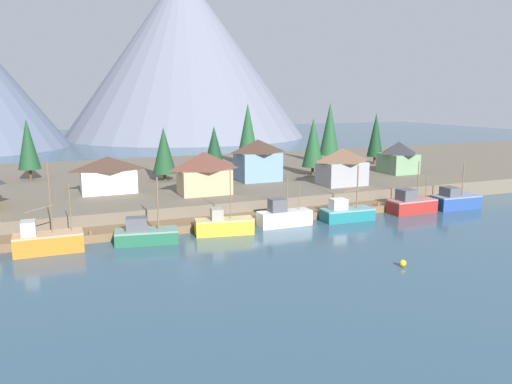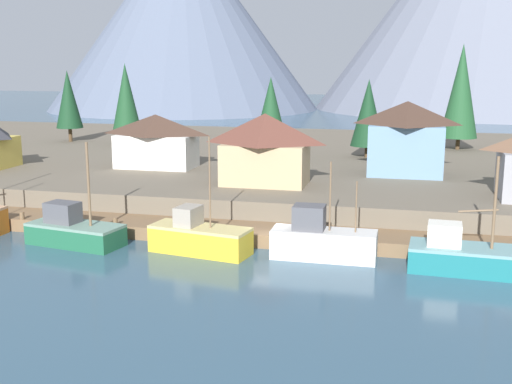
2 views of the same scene
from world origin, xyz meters
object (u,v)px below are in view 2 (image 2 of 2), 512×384
Objects in this scene: house_white at (156,140)px; conifer_back_right at (271,113)px; fishing_boat_teal at (463,256)px; conifer_near_right at (68,99)px; house_tan at (265,148)px; house_blue at (406,137)px; fishing_boat_yellow at (199,237)px; conifer_back_left at (368,113)px; fishing_boat_white at (322,240)px; fishing_boat_green at (74,231)px; conifer_mid_left at (126,97)px; conifer_near_left at (461,91)px.

conifer_back_right is at bearing 38.60° from house_white.
house_white is 13.30m from conifer_back_right.
conifer_near_right is at bearing 145.31° from fishing_boat_teal.
conifer_back_right reaches higher than house_tan.
house_white is at bearing -175.93° from house_blue.
fishing_boat_yellow is 0.94× the size of conifer_back_left.
fishing_boat_teal is (9.20, -0.57, -0.25)m from fishing_boat_white.
fishing_boat_white is 0.94× the size of fishing_boat_teal.
conifer_back_left reaches higher than fishing_boat_green.
house_blue is at bearing 34.43° from house_tan.
fishing_boat_white is 0.68× the size of conifer_mid_left.
conifer_back_right is at bearing -22.53° from conifer_mid_left.
fishing_boat_teal is at bearing -75.28° from conifer_back_left.
fishing_boat_yellow is 0.79× the size of conifer_mid_left.
conifer_back_left is at bearing -138.25° from conifer_near_left.
conifer_mid_left is (-22.37, 36.86, 7.58)m from fishing_boat_yellow.
conifer_near_right is at bearing 175.75° from conifer_mid_left.
conifer_back_left reaches higher than fishing_boat_white.
fishing_boat_green is at bearing -120.39° from conifer_back_left.
fishing_boat_white is (18.15, 0.88, 0.25)m from fishing_boat_green.
fishing_boat_green is 0.80× the size of conifer_near_right.
house_tan is at bearing 92.76° from fishing_boat_yellow.
conifer_mid_left is 32.07m from conifer_back_left.
fishing_boat_teal is at bearing -3.30° from fishing_boat_white.
conifer_back_left reaches higher than house_tan.
conifer_back_left is at bearing 83.77° from fishing_boat_yellow.
house_tan is 0.81× the size of conifer_near_right.
fishing_boat_white is at bearing -49.48° from conifer_mid_left.
conifer_mid_left is (-40.11, 36.74, 7.67)m from fishing_boat_teal.
conifer_back_right is at bearing -17.53° from conifer_near_right.
conifer_near_right is at bearing 160.47° from house_blue.
house_white is at bearing 148.52° from fishing_boat_teal.
conifer_mid_left is at bearing 140.25° from fishing_boat_teal.
conifer_mid_left reaches higher than house_white.
conifer_near_right is 0.91× the size of conifer_mid_left.
conifer_near_left reaches higher than fishing_boat_green.
conifer_back_right is (-18.75, 27.88, 6.60)m from fishing_boat_teal.
house_tan is (-16.05, 13.24, 4.67)m from fishing_boat_teal.
house_tan is (1.69, 13.37, 4.59)m from fishing_boat_yellow.
house_blue is 21.12m from conifer_near_left.
conifer_near_left reaches higher than house_blue.
fishing_boat_teal is 0.97× the size of house_tan.
fishing_boat_yellow is at bearing -115.55° from conifer_near_left.
house_blue is at bearing -107.11° from conifer_near_left.
conifer_near_right reaches higher than house_white.
fishing_boat_green is 1.08× the size of fishing_boat_white.
house_white is at bearing -149.14° from conifer_back_left.
fishing_boat_yellow is at bearing -122.40° from house_blue.
fishing_boat_white is 0.55× the size of conifer_near_left.
fishing_boat_teal is 21.33m from house_tan.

